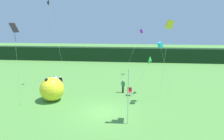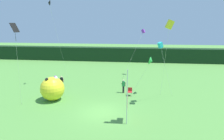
{
  "view_description": "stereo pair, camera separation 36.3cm",
  "coord_description": "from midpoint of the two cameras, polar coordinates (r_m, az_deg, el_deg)",
  "views": [
    {
      "loc": [
        2.55,
        -16.58,
        8.02
      ],
      "look_at": [
        0.69,
        2.47,
        3.44
      ],
      "focal_mm": 31.65,
      "sensor_mm": 36.0,
      "label": 1
    },
    {
      "loc": [
        2.91,
        -16.54,
        8.02
      ],
      "look_at": [
        0.69,
        2.47,
        3.44
      ],
      "focal_mm": 31.65,
      "sensor_mm": 36.0,
      "label": 2
    }
  ],
  "objects": [
    {
      "name": "kite_yellow_box_2",
      "position": [
        19.35,
        16.84,
        12.38
      ],
      "size": [
        0.81,
        3.2,
        8.33
      ],
      "color": "brown",
      "rests_on": "ground"
    },
    {
      "name": "kite_black_diamond_1",
      "position": [
        19.42,
        -25.75,
        9.84
      ],
      "size": [
        1.16,
        1.46,
        8.02
      ],
      "color": "brown",
      "rests_on": "ground"
    },
    {
      "name": "kite_purple_box_3",
      "position": [
        30.73,
        9.3,
        10.91
      ],
      "size": [
        3.18,
        2.92,
        7.13
      ],
      "color": "brown",
      "rests_on": "ground"
    },
    {
      "name": "kite_black_delta_4",
      "position": [
        26.37,
        -17.31,
        17.82
      ],
      "size": [
        0.76,
        3.93,
        10.71
      ],
      "color": "brown",
      "rests_on": "ground"
    },
    {
      "name": "person_near_banner",
      "position": [
        23.17,
        3.77,
        -4.58
      ],
      "size": [
        0.55,
        0.48,
        1.61
      ],
      "color": "black",
      "rests_on": "ground"
    },
    {
      "name": "distant_treeline",
      "position": [
        42.3,
        2.91,
        4.52
      ],
      "size": [
        80.0,
        2.4,
        2.91
      ],
      "primitive_type": "cube",
      "color": "black",
      "rests_on": "ground"
    },
    {
      "name": "inflatable_balloon",
      "position": [
        21.75,
        -16.37,
        -5.19
      ],
      "size": [
        2.52,
        2.52,
        2.61
      ],
      "color": "yellow",
      "rests_on": "ground"
    },
    {
      "name": "kite_green_delta_5",
      "position": [
        22.58,
        11.65,
        2.58
      ],
      "size": [
        2.44,
        1.0,
        4.35
      ],
      "color": "brown",
      "rests_on": "ground"
    },
    {
      "name": "banner_flag",
      "position": [
        16.06,
        5.05,
        -7.87
      ],
      "size": [
        0.06,
        1.03,
        4.57
      ],
      "color": "#B7B7BC",
      "rests_on": "ground"
    },
    {
      "name": "kite_cyan_box_0",
      "position": [
        19.95,
        14.34,
        6.87
      ],
      "size": [
        2.2,
        2.35,
        6.24
      ],
      "color": "brown",
      "rests_on": "ground"
    },
    {
      "name": "person_mid_field",
      "position": [
        25.38,
        -13.92,
        -3.32
      ],
      "size": [
        0.55,
        0.48,
        1.62
      ],
      "color": "#B7B2A3",
      "rests_on": "ground"
    },
    {
      "name": "ground_plane",
      "position": [
        18.6,
        -2.48,
        -12.09
      ],
      "size": [
        120.0,
        120.0,
        0.0
      ],
      "primitive_type": "plane",
      "color": "#518E3D"
    },
    {
      "name": "folding_chair",
      "position": [
        22.53,
        5.67,
        -6.07
      ],
      "size": [
        0.51,
        0.51,
        0.89
      ],
      "color": "#BCBCC1",
      "rests_on": "ground"
    }
  ]
}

